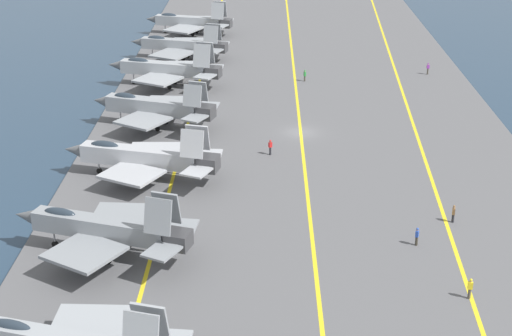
{
  "coord_description": "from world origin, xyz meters",
  "views": [
    {
      "loc": [
        -89.59,
        4.17,
        33.97
      ],
      "look_at": [
        -17.02,
        5.21,
        2.9
      ],
      "focal_mm": 55.0,
      "sensor_mm": 36.0,
      "label": 1
    }
  ],
  "objects_px": {
    "parked_jet_fourth": "(142,157)",
    "parked_jet_sixth": "(166,69)",
    "crew_yellow_vest": "(470,288)",
    "crew_purple_vest": "(428,68)",
    "parked_jet_fifth": "(154,107)",
    "crew_red_vest": "(270,147)",
    "crew_green_vest": "(305,75)",
    "parked_jet_seventh": "(180,45)",
    "crew_blue_vest": "(417,236)",
    "parked_jet_eighth": "(190,21)",
    "parked_jet_third": "(104,228)",
    "crew_brown_vest": "(453,213)"
  },
  "relations": [
    {
      "from": "parked_jet_fourth",
      "to": "parked_jet_sixth",
      "type": "distance_m",
      "value": 32.69
    },
    {
      "from": "crew_purple_vest",
      "to": "crew_brown_vest",
      "type": "distance_m",
      "value": 49.52
    },
    {
      "from": "parked_jet_third",
      "to": "crew_yellow_vest",
      "type": "distance_m",
      "value": 30.46
    },
    {
      "from": "parked_jet_third",
      "to": "parked_jet_fourth",
      "type": "xyz_separation_m",
      "value": [
        16.56,
        -0.83,
        -0.24
      ]
    },
    {
      "from": "crew_brown_vest",
      "to": "parked_jet_eighth",
      "type": "bearing_deg",
      "value": 22.95
    },
    {
      "from": "crew_yellow_vest",
      "to": "crew_green_vest",
      "type": "distance_m",
      "value": 59.24
    },
    {
      "from": "crew_red_vest",
      "to": "parked_jet_fourth",
      "type": "bearing_deg",
      "value": 116.67
    },
    {
      "from": "parked_jet_fifth",
      "to": "parked_jet_eighth",
      "type": "distance_m",
      "value": 48.63
    },
    {
      "from": "crew_red_vest",
      "to": "crew_yellow_vest",
      "type": "bearing_deg",
      "value": -152.37
    },
    {
      "from": "parked_jet_third",
      "to": "parked_jet_fifth",
      "type": "distance_m",
      "value": 32.28
    },
    {
      "from": "parked_jet_fourth",
      "to": "crew_red_vest",
      "type": "bearing_deg",
      "value": -63.33
    },
    {
      "from": "crew_yellow_vest",
      "to": "crew_purple_vest",
      "type": "xyz_separation_m",
      "value": [
        62.15,
        -8.36,
        0.01
      ]
    },
    {
      "from": "crew_yellow_vest",
      "to": "crew_purple_vest",
      "type": "relative_size",
      "value": 1.0
    },
    {
      "from": "parked_jet_sixth",
      "to": "crew_yellow_vest",
      "type": "height_order",
      "value": "parked_jet_sixth"
    },
    {
      "from": "parked_jet_third",
      "to": "crew_yellow_vest",
      "type": "xyz_separation_m",
      "value": [
        -6.33,
        -29.75,
        -1.7
      ]
    },
    {
      "from": "parked_jet_fourth",
      "to": "crew_yellow_vest",
      "type": "distance_m",
      "value": 36.9
    },
    {
      "from": "crew_red_vest",
      "to": "parked_jet_fifth",
      "type": "bearing_deg",
      "value": 57.79
    },
    {
      "from": "crew_purple_vest",
      "to": "crew_green_vest",
      "type": "height_order",
      "value": "crew_purple_vest"
    },
    {
      "from": "parked_jet_sixth",
      "to": "crew_brown_vest",
      "type": "distance_m",
      "value": 53.14
    },
    {
      "from": "parked_jet_fifth",
      "to": "crew_green_vest",
      "type": "bearing_deg",
      "value": -44.53
    },
    {
      "from": "parked_jet_fourth",
      "to": "parked_jet_sixth",
      "type": "relative_size",
      "value": 1.01
    },
    {
      "from": "parked_jet_fourth",
      "to": "crew_purple_vest",
      "type": "distance_m",
      "value": 54.16
    },
    {
      "from": "parked_jet_seventh",
      "to": "crew_purple_vest",
      "type": "bearing_deg",
      "value": -102.08
    },
    {
      "from": "crew_yellow_vest",
      "to": "crew_purple_vest",
      "type": "bearing_deg",
      "value": -7.67
    },
    {
      "from": "crew_red_vest",
      "to": "crew_brown_vest",
      "type": "xyz_separation_m",
      "value": [
        -16.52,
        -17.06,
        -0.02
      ]
    },
    {
      "from": "crew_yellow_vest",
      "to": "crew_green_vest",
      "type": "relative_size",
      "value": 1.04
    },
    {
      "from": "crew_blue_vest",
      "to": "crew_purple_vest",
      "type": "bearing_deg",
      "value": -11.6
    },
    {
      "from": "parked_jet_third",
      "to": "crew_blue_vest",
      "type": "height_order",
      "value": "parked_jet_third"
    },
    {
      "from": "parked_jet_eighth",
      "to": "crew_purple_vest",
      "type": "bearing_deg",
      "value": -123.3
    },
    {
      "from": "parked_jet_seventh",
      "to": "crew_yellow_vest",
      "type": "height_order",
      "value": "parked_jet_seventh"
    },
    {
      "from": "parked_jet_fourth",
      "to": "crew_red_vest",
      "type": "relative_size",
      "value": 9.61
    },
    {
      "from": "parked_jet_fifth",
      "to": "crew_green_vest",
      "type": "xyz_separation_m",
      "value": [
        19.72,
        -19.4,
        -1.68
      ]
    },
    {
      "from": "parked_jet_eighth",
      "to": "crew_green_vest",
      "type": "distance_m",
      "value": 34.88
    },
    {
      "from": "parked_jet_fifth",
      "to": "crew_brown_vest",
      "type": "relative_size",
      "value": 9.22
    },
    {
      "from": "crew_blue_vest",
      "to": "crew_green_vest",
      "type": "bearing_deg",
      "value": 8.84
    },
    {
      "from": "parked_jet_fifth",
      "to": "parked_jet_sixth",
      "type": "distance_m",
      "value": 16.94
    },
    {
      "from": "crew_brown_vest",
      "to": "parked_jet_fifth",
      "type": "bearing_deg",
      "value": 50.84
    },
    {
      "from": "parked_jet_fifth",
      "to": "crew_purple_vest",
      "type": "relative_size",
      "value": 9.05
    },
    {
      "from": "crew_yellow_vest",
      "to": "parked_jet_sixth",
      "type": "bearing_deg",
      "value": 28.68
    },
    {
      "from": "crew_green_vest",
      "to": "crew_blue_vest",
      "type": "height_order",
      "value": "crew_blue_vest"
    },
    {
      "from": "parked_jet_seventh",
      "to": "crew_blue_vest",
      "type": "distance_m",
      "value": 67.5
    },
    {
      "from": "parked_jet_sixth",
      "to": "crew_purple_vest",
      "type": "distance_m",
      "value": 39.34
    },
    {
      "from": "parked_jet_fifth",
      "to": "crew_brown_vest",
      "type": "height_order",
      "value": "parked_jet_fifth"
    },
    {
      "from": "crew_purple_vest",
      "to": "crew_red_vest",
      "type": "height_order",
      "value": "crew_purple_vest"
    },
    {
      "from": "crew_purple_vest",
      "to": "crew_red_vest",
      "type": "relative_size",
      "value": 1.0
    },
    {
      "from": "crew_brown_vest",
      "to": "parked_jet_sixth",
      "type": "bearing_deg",
      "value": 36.96
    },
    {
      "from": "parked_jet_seventh",
      "to": "parked_jet_eighth",
      "type": "xyz_separation_m",
      "value": [
        16.91,
        -0.03,
        0.05
      ]
    },
    {
      "from": "parked_jet_fourth",
      "to": "crew_brown_vest",
      "type": "height_order",
      "value": "parked_jet_fourth"
    },
    {
      "from": "parked_jet_sixth",
      "to": "crew_brown_vest",
      "type": "height_order",
      "value": "parked_jet_sixth"
    },
    {
      "from": "parked_jet_eighth",
      "to": "crew_yellow_vest",
      "type": "height_order",
      "value": "parked_jet_eighth"
    }
  ]
}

